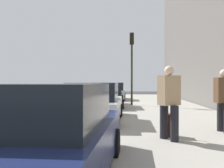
{
  "coord_description": "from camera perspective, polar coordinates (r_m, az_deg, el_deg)",
  "views": [
    {
      "loc": [
        -16.02,
        -1.28,
        1.53
      ],
      "look_at": [
        -1.52,
        -0.39,
        1.44
      ],
      "focal_mm": 42.08,
      "sensor_mm": 36.0,
      "label": 1
    }
  ],
  "objects": [
    {
      "name": "rolling_suitcase",
      "position": [
        6.96,
        12.04,
        -8.67
      ],
      "size": [
        0.34,
        0.22,
        0.93
      ],
      "color": "#471E19",
      "rests_on": "sidewalk"
    },
    {
      "name": "parked_car_silver",
      "position": [
        20.96,
        0.31,
        -1.74
      ],
      "size": [
        4.39,
        1.92,
        1.51
      ],
      "color": "black",
      "rests_on": "ground"
    },
    {
      "name": "parked_car_white",
      "position": [
        9.54,
        -3.75,
        -4.28
      ],
      "size": [
        4.48,
        1.93,
        1.51
      ],
      "color": "black",
      "rests_on": "ground"
    },
    {
      "name": "parked_car_black",
      "position": [
        15.17,
        -1.12,
        -2.55
      ],
      "size": [
        4.72,
        2.03,
        1.51
      ],
      "color": "black",
      "rests_on": "ground"
    },
    {
      "name": "pedestrian_navy_coat",
      "position": [
        26.77,
        11.25,
        -0.73
      ],
      "size": [
        0.48,
        0.52,
        1.63
      ],
      "color": "black",
      "rests_on": "sidewalk"
    },
    {
      "name": "traffic_light_pole",
      "position": [
        16.2,
        4.32,
        6.02
      ],
      "size": [
        0.35,
        0.26,
        4.41
      ],
      "color": "#2D2D19",
      "rests_on": "sidewalk"
    },
    {
      "name": "pedestrian_brown_coat",
      "position": [
        7.87,
        23.15,
        -2.96
      ],
      "size": [
        0.57,
        0.51,
        1.74
      ],
      "color": "black",
      "rests_on": "sidewalk"
    },
    {
      "name": "sidewalk",
      "position": [
        16.22,
        10.68,
        -4.79
      ],
      "size": [
        28.0,
        4.6,
        0.15
      ],
      "primitive_type": "cube",
      "color": "#A39E93",
      "rests_on": "ground"
    },
    {
      "name": "pedestrian_tan_coat",
      "position": [
        6.44,
        12.28,
        -3.5
      ],
      "size": [
        0.53,
        0.57,
        1.78
      ],
      "color": "black",
      "rests_on": "sidewalk"
    },
    {
      "name": "ground_plane",
      "position": [
        16.15,
        -1.07,
        -5.07
      ],
      "size": [
        56.0,
        56.0,
        0.0
      ],
      "primitive_type": "plane",
      "color": "#333335"
    },
    {
      "name": "parked_car_navy",
      "position": [
        3.95,
        -14.07,
        -10.96
      ],
      "size": [
        4.27,
        2.02,
        1.51
      ],
      "color": "black",
      "rests_on": "ground"
    },
    {
      "name": "lane_stripe_centre",
      "position": [
        16.71,
        -12.11,
        -4.88
      ],
      "size": [
        28.0,
        0.14,
        0.01
      ],
      "primitive_type": "cube",
      "color": "gold",
      "rests_on": "ground"
    }
  ]
}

